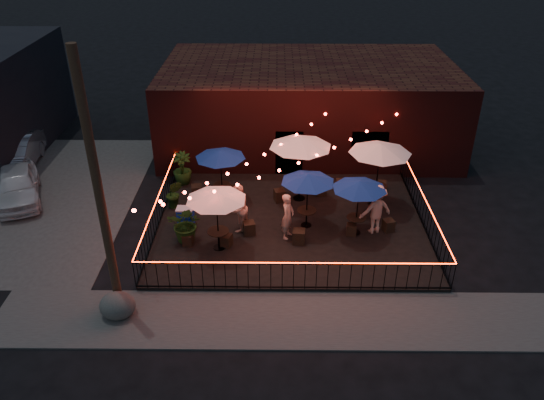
% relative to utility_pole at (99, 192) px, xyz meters
% --- Properties ---
extents(ground, '(110.00, 110.00, 0.00)m').
position_rel_utility_pole_xyz_m(ground, '(5.40, 2.60, -4.00)').
color(ground, black).
rests_on(ground, ground).
extents(patio, '(10.00, 8.00, 0.15)m').
position_rel_utility_pole_xyz_m(patio, '(5.40, 4.60, -3.92)').
color(patio, black).
rests_on(patio, ground).
extents(sidewalk, '(18.00, 2.50, 0.05)m').
position_rel_utility_pole_xyz_m(sidewalk, '(5.40, -0.65, -3.98)').
color(sidewalk, '#43403E').
rests_on(sidewalk, ground).
extents(parking_lot, '(11.00, 12.00, 0.02)m').
position_rel_utility_pole_xyz_m(parking_lot, '(-6.60, 6.60, -3.99)').
color(parking_lot, '#43403E').
rests_on(parking_lot, ground).
extents(brick_building, '(14.00, 8.00, 4.00)m').
position_rel_utility_pole_xyz_m(brick_building, '(6.40, 12.59, -2.00)').
color(brick_building, black).
rests_on(brick_building, ground).
extents(utility_pole, '(0.26, 0.26, 8.00)m').
position_rel_utility_pole_xyz_m(utility_pole, '(0.00, 0.00, 0.00)').
color(utility_pole, '#3C2418').
rests_on(utility_pole, ground).
extents(fence_front, '(10.00, 0.04, 1.04)m').
position_rel_utility_pole_xyz_m(fence_front, '(5.40, 0.60, -3.34)').
color(fence_front, black).
rests_on(fence_front, patio).
extents(fence_left, '(0.04, 8.00, 1.04)m').
position_rel_utility_pole_xyz_m(fence_left, '(0.40, 4.60, -3.34)').
color(fence_left, black).
rests_on(fence_left, patio).
extents(fence_right, '(0.04, 8.00, 1.04)m').
position_rel_utility_pole_xyz_m(fence_right, '(10.40, 4.60, -3.34)').
color(fence_right, black).
rests_on(fence_right, patio).
extents(festoon_lights, '(10.02, 8.72, 1.32)m').
position_rel_utility_pole_xyz_m(festoon_lights, '(4.39, 4.30, -1.48)').
color(festoon_lights, red).
rests_on(festoon_lights, ground).
extents(cafe_table_0, '(2.73, 2.73, 2.30)m').
position_rel_utility_pole_xyz_m(cafe_table_0, '(2.82, 2.85, -1.75)').
color(cafe_table_0, black).
rests_on(cafe_table_0, patio).
extents(cafe_table_1, '(2.22, 2.22, 2.22)m').
position_rel_utility_pole_xyz_m(cafe_table_1, '(2.64, 6.29, -1.83)').
color(cafe_table_1, black).
rests_on(cafe_table_1, patio).
extents(cafe_table_2, '(2.43, 2.43, 2.18)m').
position_rel_utility_pole_xyz_m(cafe_table_2, '(5.98, 4.35, -1.86)').
color(cafe_table_2, black).
rests_on(cafe_table_2, patio).
extents(cafe_table_3, '(2.95, 2.95, 2.73)m').
position_rel_utility_pole_xyz_m(cafe_table_3, '(5.78, 6.39, -1.36)').
color(cafe_table_3, black).
rests_on(cafe_table_3, patio).
extents(cafe_table_4, '(2.52, 2.52, 2.16)m').
position_rel_utility_pole_xyz_m(cafe_table_4, '(7.78, 3.87, -1.87)').
color(cafe_table_4, black).
rests_on(cafe_table_4, patio).
extents(cafe_table_5, '(2.59, 2.59, 2.67)m').
position_rel_utility_pole_xyz_m(cafe_table_5, '(8.81, 5.95, -1.41)').
color(cafe_table_5, black).
rests_on(cafe_table_5, patio).
extents(bistro_chair_0, '(0.40, 0.40, 0.42)m').
position_rel_utility_pole_xyz_m(bistro_chair_0, '(1.71, 3.05, -3.64)').
color(bistro_chair_0, black).
rests_on(bistro_chair_0, patio).
extents(bistro_chair_1, '(0.49, 0.49, 0.45)m').
position_rel_utility_pole_xyz_m(bistro_chair_1, '(3.07, 2.99, -3.62)').
color(bistro_chair_1, black).
rests_on(bistro_chair_1, patio).
extents(bistro_chair_2, '(0.49, 0.49, 0.50)m').
position_rel_utility_pole_xyz_m(bistro_chair_2, '(1.56, 6.53, -3.60)').
color(bistro_chair_2, black).
rests_on(bistro_chair_2, patio).
extents(bistro_chair_3, '(0.46, 0.46, 0.47)m').
position_rel_utility_pole_xyz_m(bistro_chair_3, '(2.92, 6.49, -3.61)').
color(bistro_chair_3, black).
rests_on(bistro_chair_3, patio).
extents(bistro_chair_4, '(0.50, 0.50, 0.48)m').
position_rel_utility_pole_xyz_m(bistro_chair_4, '(3.85, 3.78, -3.61)').
color(bistro_chair_4, black).
rests_on(bistro_chair_4, patio).
extents(bistro_chair_5, '(0.47, 0.47, 0.51)m').
position_rel_utility_pole_xyz_m(bistro_chair_5, '(5.66, 3.21, -3.59)').
color(bistro_chair_5, black).
rests_on(bistro_chair_5, patio).
extents(bistro_chair_6, '(0.51, 0.51, 0.49)m').
position_rel_utility_pole_xyz_m(bistro_chair_6, '(4.98, 6.21, -3.60)').
color(bistro_chair_6, black).
rests_on(bistro_chair_6, patio).
extents(bistro_chair_7, '(0.47, 0.47, 0.47)m').
position_rel_utility_pole_xyz_m(bistro_chair_7, '(6.69, 6.72, -3.61)').
color(bistro_chair_7, black).
rests_on(bistro_chair_7, patio).
extents(bistro_chair_8, '(0.40, 0.40, 0.42)m').
position_rel_utility_pole_xyz_m(bistro_chair_8, '(7.61, 3.76, -3.64)').
color(bistro_chair_8, black).
rests_on(bistro_chair_8, patio).
extents(bistro_chair_9, '(0.47, 0.47, 0.44)m').
position_rel_utility_pole_xyz_m(bistro_chair_9, '(9.02, 4.04, -3.63)').
color(bistro_chair_9, black).
rests_on(bistro_chair_9, patio).
extents(bistro_chair_10, '(0.40, 0.40, 0.46)m').
position_rel_utility_pole_xyz_m(bistro_chair_10, '(7.57, 7.17, -3.62)').
color(bistro_chair_10, black).
rests_on(bistro_chair_10, patio).
extents(bistro_chair_11, '(0.39, 0.39, 0.41)m').
position_rel_utility_pole_xyz_m(bistro_chair_11, '(9.31, 7.15, -3.65)').
color(bistro_chair_11, black).
rests_on(bistro_chair_11, patio).
extents(patron_a, '(0.63, 0.75, 1.76)m').
position_rel_utility_pole_xyz_m(patron_a, '(5.26, 3.58, -2.97)').
color(patron_a, tan).
rests_on(patron_a, patio).
extents(patron_b, '(0.97, 1.09, 1.85)m').
position_rel_utility_pole_xyz_m(patron_b, '(3.45, 4.03, -2.92)').
color(patron_b, tan).
rests_on(patron_b, patio).
extents(patron_c, '(1.41, 1.09, 1.93)m').
position_rel_utility_pole_xyz_m(patron_c, '(8.46, 3.96, -2.89)').
color(patron_c, '#D7AB8C').
rests_on(patron_c, patio).
extents(potted_shrub_a, '(1.45, 1.33, 1.38)m').
position_rel_utility_pole_xyz_m(potted_shrub_a, '(1.66, 3.30, -3.16)').
color(potted_shrub_a, '#0D3A0F').
rests_on(potted_shrub_a, patio).
extents(potted_shrub_b, '(0.67, 0.54, 1.21)m').
position_rel_utility_pole_xyz_m(potted_shrub_b, '(0.80, 5.67, -3.25)').
color(potted_shrub_b, '#1B3711').
rests_on(potted_shrub_b, patio).
extents(potted_shrub_c, '(0.92, 0.92, 1.41)m').
position_rel_utility_pole_xyz_m(potted_shrub_c, '(0.80, 7.71, -3.14)').
color(potted_shrub_c, '#13340F').
rests_on(potted_shrub_c, patio).
extents(cooler, '(0.65, 0.48, 0.83)m').
position_rel_utility_pole_xyz_m(cooler, '(1.46, 4.19, -3.43)').
color(cooler, '#0A2AC0').
rests_on(cooler, patio).
extents(boulder, '(1.18, 1.08, 0.77)m').
position_rel_utility_pole_xyz_m(boulder, '(0.12, -0.50, -3.62)').
color(boulder, '#4A4B46').
rests_on(boulder, ground).
extents(car_white, '(3.05, 4.33, 1.37)m').
position_rel_utility_pole_xyz_m(car_white, '(-5.80, 6.47, -3.32)').
color(car_white, silver).
rests_on(car_white, ground).
extents(car_silver, '(2.24, 4.83, 1.53)m').
position_rel_utility_pole_xyz_m(car_silver, '(-7.09, 9.22, -3.23)').
color(car_silver, '#929399').
rests_on(car_silver, ground).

